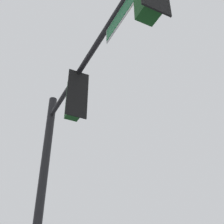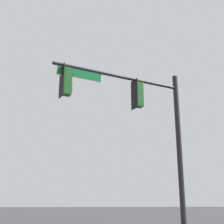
# 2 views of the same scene
# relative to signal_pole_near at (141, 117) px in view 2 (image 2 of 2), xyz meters

# --- Properties ---
(signal_pole_near) EXTENTS (5.99, 1.27, 7.13)m
(signal_pole_near) POSITION_rel_signal_pole_near_xyz_m (0.00, 0.00, 0.00)
(signal_pole_near) COLOR black
(signal_pole_near) RESTS_ON ground_plane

